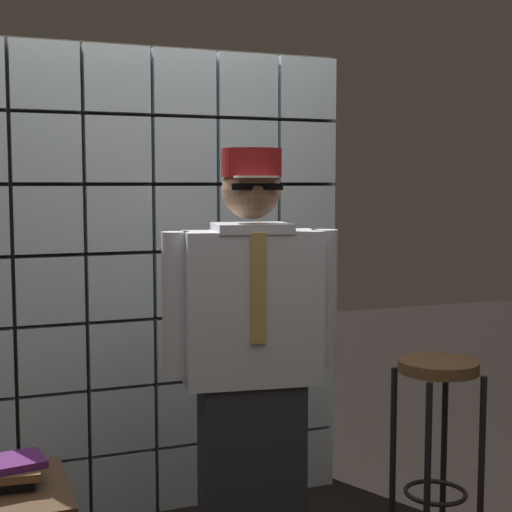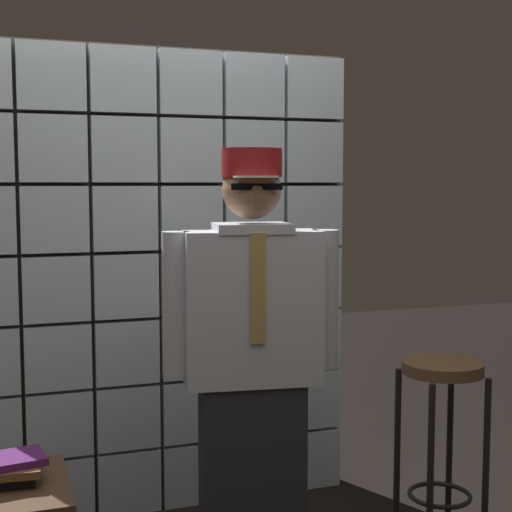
{
  "view_description": "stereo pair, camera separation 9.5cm",
  "coord_description": "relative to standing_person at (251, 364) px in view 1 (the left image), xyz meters",
  "views": [
    {
      "loc": [
        -0.84,
        -2.32,
        1.57
      ],
      "look_at": [
        0.18,
        0.3,
        1.3
      ],
      "focal_mm": 53.66,
      "sensor_mm": 36.0,
      "label": 1
    },
    {
      "loc": [
        -0.76,
        -2.35,
        1.57
      ],
      "look_at": [
        0.18,
        0.3,
        1.3
      ],
      "focal_mm": 53.66,
      "sensor_mm": 36.0,
      "label": 2
    }
  ],
  "objects": [
    {
      "name": "book_stack",
      "position": [
        -0.89,
        0.12,
        -0.34
      ],
      "size": [
        0.26,
        0.22,
        0.1
      ],
      "color": "black",
      "rests_on": "side_table"
    },
    {
      "name": "standing_person",
      "position": [
        0.0,
        0.0,
        0.0
      ],
      "size": [
        0.68,
        0.32,
        1.7
      ],
      "rotation": [
        0.0,
        0.0,
        -0.15
      ],
      "color": "#28282D",
      "rests_on": "ground"
    },
    {
      "name": "glass_block_wall",
      "position": [
        -0.17,
        0.86,
        0.21
      ],
      "size": [
        1.92,
        0.1,
        2.23
      ],
      "color": "silver",
      "rests_on": "ground"
    },
    {
      "name": "bar_stool",
      "position": [
        0.85,
        0.01,
        -0.27
      ],
      "size": [
        0.34,
        0.34,
        0.83
      ],
      "color": "brown",
      "rests_on": "ground"
    }
  ]
}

